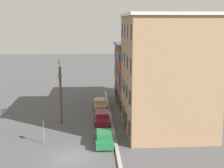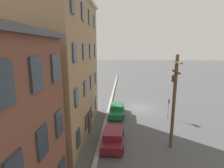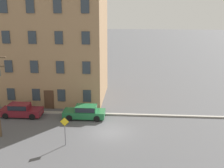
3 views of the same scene
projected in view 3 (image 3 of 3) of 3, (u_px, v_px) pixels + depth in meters
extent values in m
plane|color=#4C4C4F|center=(110.00, 132.00, 29.97)|extent=(200.00, 200.00, 0.00)
cube|color=#9E998E|center=(113.00, 114.00, 34.27)|extent=(56.00, 0.36, 0.16)
cube|color=#9E7A56|center=(57.00, 46.00, 38.99)|extent=(11.86, 9.33, 13.19)
cube|color=#2D3842|center=(11.00, 94.00, 36.12)|extent=(0.90, 0.10, 1.40)
cube|color=#2D3842|center=(9.00, 66.00, 35.23)|extent=(0.90, 0.10, 1.40)
cube|color=#2D3842|center=(6.00, 37.00, 34.34)|extent=(0.90, 0.10, 1.40)
cube|color=#2D3842|center=(3.00, 6.00, 33.45)|extent=(0.90, 0.10, 1.40)
cube|color=#2D3842|center=(36.00, 95.00, 35.90)|extent=(0.90, 0.10, 1.40)
cube|color=#2D3842|center=(34.00, 67.00, 35.01)|extent=(0.90, 0.10, 1.40)
cube|color=#2D3842|center=(32.00, 37.00, 34.12)|extent=(0.90, 0.10, 1.40)
cube|color=#2D3842|center=(30.00, 6.00, 33.23)|extent=(0.90, 0.10, 1.40)
cube|color=#2D3842|center=(61.00, 95.00, 35.68)|extent=(0.90, 0.10, 1.40)
cube|color=#2D3842|center=(60.00, 67.00, 34.79)|extent=(0.90, 0.10, 1.40)
cube|color=#2D3842|center=(59.00, 38.00, 33.90)|extent=(0.90, 0.10, 1.40)
cube|color=#2D3842|center=(57.00, 6.00, 33.01)|extent=(0.90, 0.10, 1.40)
cube|color=#2D3842|center=(87.00, 96.00, 35.46)|extent=(0.90, 0.10, 1.40)
cube|color=#2D3842|center=(86.00, 68.00, 34.57)|extent=(0.90, 0.10, 1.40)
cube|color=#2D3842|center=(86.00, 38.00, 33.68)|extent=(0.90, 0.10, 1.40)
cube|color=#2D3842|center=(85.00, 7.00, 32.80)|extent=(0.90, 0.10, 1.40)
cube|color=#472D1E|center=(49.00, 100.00, 35.94)|extent=(1.10, 0.10, 2.20)
cube|color=maroon|center=(22.00, 112.00, 33.75)|extent=(4.40, 1.80, 0.70)
cube|color=maroon|center=(19.00, 106.00, 33.60)|extent=(2.20, 1.51, 0.55)
cube|color=#1E232D|center=(19.00, 106.00, 33.60)|extent=(2.02, 1.58, 0.48)
cylinder|color=black|center=(37.00, 111.00, 34.52)|extent=(0.66, 0.22, 0.66)
cylinder|color=black|center=(32.00, 117.00, 32.88)|extent=(0.66, 0.22, 0.66)
cylinder|color=black|center=(12.00, 110.00, 34.73)|extent=(0.66, 0.22, 0.66)
cylinder|color=black|center=(6.00, 116.00, 33.10)|extent=(0.66, 0.22, 0.66)
cube|color=#1E6638|center=(84.00, 114.00, 33.21)|extent=(4.40, 1.80, 0.70)
cube|color=#1E6638|center=(86.00, 108.00, 33.02)|extent=(2.20, 1.51, 0.55)
cube|color=#1E232D|center=(86.00, 108.00, 33.02)|extent=(2.02, 1.58, 0.48)
cylinder|color=black|center=(69.00, 118.00, 32.55)|extent=(0.66, 0.22, 0.66)
cylinder|color=black|center=(72.00, 112.00, 34.18)|extent=(0.66, 0.22, 0.66)
cylinder|color=black|center=(97.00, 119.00, 32.34)|extent=(0.66, 0.22, 0.66)
cylinder|color=black|center=(99.00, 113.00, 33.97)|extent=(0.66, 0.22, 0.66)
cylinder|color=slate|center=(65.00, 132.00, 26.98)|extent=(0.08, 0.08, 2.48)
cube|color=yellow|center=(65.00, 122.00, 26.69)|extent=(0.78, 0.03, 0.78)
cube|color=black|center=(65.00, 122.00, 26.70)|extent=(0.84, 0.02, 0.84)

